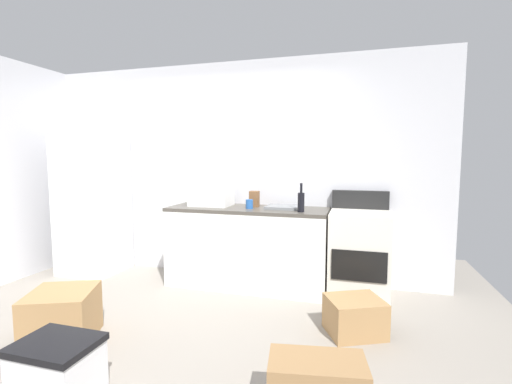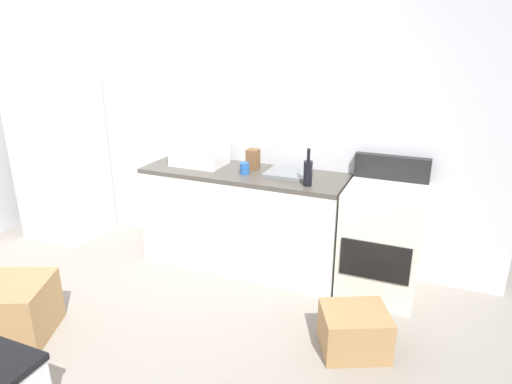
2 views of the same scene
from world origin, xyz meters
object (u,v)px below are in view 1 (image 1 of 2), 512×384
(cardboard_box_medium, at_px, (355,316))
(microwave, at_px, (211,194))
(storage_bin, at_px, (57,371))
(refrigerator, at_px, (93,205))
(coffee_mug, at_px, (249,204))
(stove_oven, at_px, (359,253))
(cardboard_box_large, at_px, (62,316))
(knife_block, at_px, (254,199))
(wine_bottle, at_px, (301,201))

(cardboard_box_medium, bearing_deg, microwave, 151.99)
(cardboard_box_medium, bearing_deg, storage_bin, -141.51)
(refrigerator, relative_size, coffee_mug, 17.26)
(stove_oven, distance_m, cardboard_box_large, 2.79)
(stove_oven, bearing_deg, storage_bin, -128.23)
(refrigerator, xyz_separation_m, knife_block, (2.11, 0.14, 0.13))
(refrigerator, height_order, cardboard_box_medium, refrigerator)
(wine_bottle, relative_size, cardboard_box_medium, 0.69)
(refrigerator, xyz_separation_m, cardboard_box_medium, (3.24, -0.78, -0.71))
(microwave, height_order, storage_bin, microwave)
(coffee_mug, height_order, storage_bin, coffee_mug)
(coffee_mug, bearing_deg, refrigerator, 179.50)
(refrigerator, distance_m, microwave, 1.61)
(knife_block, bearing_deg, storage_bin, -103.81)
(refrigerator, distance_m, knife_block, 2.11)
(microwave, height_order, coffee_mug, microwave)
(cardboard_box_large, bearing_deg, storage_bin, -47.17)
(cardboard_box_medium, bearing_deg, stove_oven, 88.13)
(knife_block, bearing_deg, stove_oven, -4.14)
(coffee_mug, distance_m, cardboard_box_large, 2.02)
(cardboard_box_large, xyz_separation_m, storage_bin, (0.54, -0.58, -0.01))
(storage_bin, bearing_deg, refrigerator, 125.99)
(knife_block, xyz_separation_m, cardboard_box_large, (-1.10, -1.69, -0.79))
(stove_oven, relative_size, knife_block, 6.11)
(cardboard_box_large, bearing_deg, refrigerator, 123.04)
(storage_bin, bearing_deg, coffee_mug, 75.48)
(microwave, distance_m, cardboard_box_medium, 2.07)
(wine_bottle, distance_m, cardboard_box_medium, 1.23)
(cardboard_box_large, distance_m, storage_bin, 0.80)
(refrigerator, xyz_separation_m, storage_bin, (1.55, -2.13, -0.67))
(microwave, relative_size, wine_bottle, 1.53)
(stove_oven, distance_m, coffee_mug, 1.27)
(knife_block, bearing_deg, refrigerator, -176.21)
(microwave, distance_m, cardboard_box_large, 1.93)
(refrigerator, xyz_separation_m, wine_bottle, (2.68, -0.11, 0.15))
(microwave, xyz_separation_m, cardboard_box_medium, (1.65, -0.88, -0.89))
(microwave, relative_size, knife_block, 2.56)
(storage_bin, bearing_deg, knife_block, 76.19)
(storage_bin, bearing_deg, wine_bottle, 60.76)
(stove_oven, bearing_deg, cardboard_box_medium, -91.87)
(stove_oven, height_order, wine_bottle, wine_bottle)
(stove_oven, relative_size, coffee_mug, 11.00)
(wine_bottle, xyz_separation_m, coffee_mug, (-0.59, 0.09, -0.06))
(coffee_mug, relative_size, cardboard_box_large, 0.21)
(stove_oven, relative_size, wine_bottle, 3.67)
(cardboard_box_large, relative_size, cardboard_box_medium, 1.10)
(wine_bottle, xyz_separation_m, knife_block, (-0.58, 0.25, -0.02))
(microwave, distance_m, coffee_mug, 0.52)
(cardboard_box_medium, height_order, storage_bin, storage_bin)
(microwave, bearing_deg, knife_block, 5.01)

